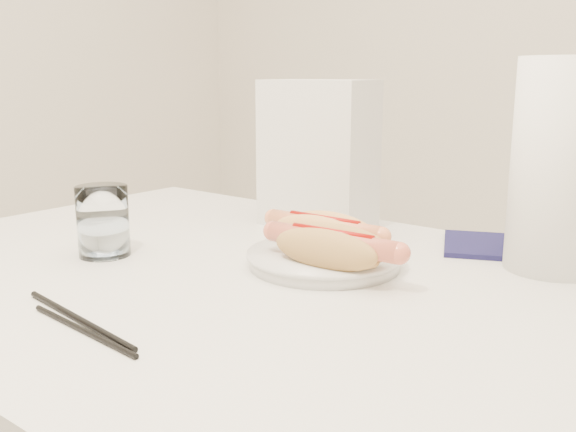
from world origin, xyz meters
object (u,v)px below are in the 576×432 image
Objects in this scene: plate at (324,260)px; napkin_box at (318,154)px; hotdog_left at (324,232)px; paper_towel_roll at (560,166)px; hotdog_right at (332,247)px; water_glass at (103,221)px; table at (249,315)px.

plate is 0.28m from napkin_box.
napkin_box is (-0.15, 0.20, 0.12)m from plate.
paper_towel_roll reaches higher than hotdog_left.
hotdog_right is 1.85× the size of water_glass.
napkin_box is at bearing 126.77° from hotdog_right.
plate is 0.73× the size of paper_towel_roll.
plate is at bearing 56.53° from table.
napkin_box is (0.14, 0.35, 0.08)m from water_glass.
table is 0.36m from napkin_box.
plate is 1.12× the size of hotdog_left.
hotdog_left is at bearing 34.16° from water_glass.
hotdog_left is (-0.02, 0.03, 0.03)m from plate.
plate is (0.06, 0.09, 0.07)m from table.
paper_towel_roll is (0.32, 0.28, 0.20)m from table.
hotdog_left is 0.33m from water_glass.
water_glass is 0.41× the size of napkin_box.
hotdog_left is 0.23m from napkin_box.
hotdog_right is (0.04, -0.04, 0.03)m from plate.
water_glass is at bearing -147.87° from paper_towel_roll.
paper_towel_roll is (0.22, 0.22, 0.10)m from hotdog_right.
napkin_box reaches higher than hotdog_right.
paper_towel_roll is (0.41, -0.01, 0.02)m from napkin_box.
napkin_box is at bearing 107.54° from table.
hotdog_left is 0.34m from paper_towel_roll.
hotdog_left reaches higher than plate.
plate is at bearing -143.95° from paper_towel_roll.
hotdog_right is at bearing -134.19° from paper_towel_roll.
water_glass reaches higher than plate.
table is 6.12× the size of hotdog_right.
paper_towel_roll is at bearing 32.13° from water_glass.
water_glass is at bearing -113.99° from napkin_box.
paper_towel_roll is at bearing 43.25° from hotdog_right.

